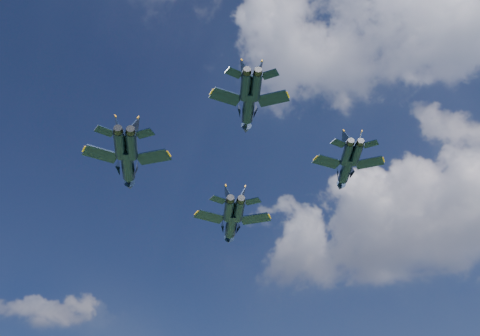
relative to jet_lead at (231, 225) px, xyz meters
name	(u,v)px	position (x,y,z in m)	size (l,w,h in m)	color
jet_lead	(231,225)	(0.00, 0.00, 0.00)	(14.17, 17.44, 4.37)	black
jet_left	(128,165)	(-3.47, -26.02, -0.96)	(13.63, 16.65, 4.18)	black
jet_right	(346,170)	(24.70, -5.08, 1.06)	(11.17, 14.63, 3.60)	black
jet_slot	(248,108)	(20.12, -29.85, -1.88)	(10.39, 13.30, 3.29)	black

